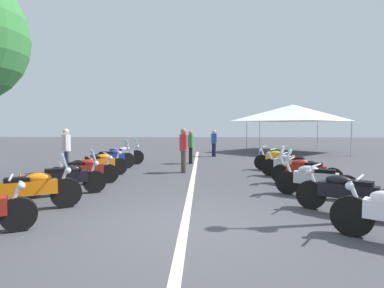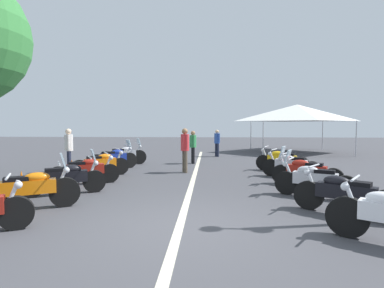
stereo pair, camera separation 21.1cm
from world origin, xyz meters
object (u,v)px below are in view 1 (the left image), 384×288
Objects in this scene: motorcycle_left_row_6 at (121,155)px; bystander_4 at (214,141)px; motorcycle_left_row_2 at (65,178)px; motorcycle_left_row_4 at (99,164)px; bystander_0 at (184,147)px; bystander_3 at (66,147)px; motorcycle_right_row_2 at (314,179)px; bystander_1 at (191,145)px; motorcycle_left_row_5 at (112,158)px; motorcycle_left_row_3 at (84,171)px; motorcycle_right_row_1 at (347,193)px; motorcycle_left_row_1 at (31,189)px; motorcycle_right_row_5 at (280,160)px; event_tent at (293,113)px; motorcycle_right_row_4 at (289,165)px; traffic_cone_2 at (70,169)px; motorcycle_right_row_3 at (305,171)px; traffic_cone_1 at (20,183)px.

bystander_4 is at bearing 13.30° from motorcycle_left_row_6.
motorcycle_left_row_4 is (2.97, 0.09, -0.00)m from motorcycle_left_row_2.
bystander_0 is 4.52m from bystander_3.
bystander_1 reaches higher than motorcycle_right_row_2.
motorcycle_left_row_5 is at bearing 141.77° from bystander_0.
motorcycle_left_row_4 reaches higher than motorcycle_left_row_3.
motorcycle_right_row_1 is (-4.49, -6.68, 0.00)m from motorcycle_left_row_4.
motorcycle_left_row_1 reaches higher than motorcycle_right_row_5.
motorcycle_left_row_1 is at bearing 146.35° from event_tent.
motorcycle_left_row_4 is at bearing 29.18° from motorcycle_right_row_4.
motorcycle_left_row_2 is 16.43m from event_tent.
bystander_4 is (5.33, -4.43, 0.43)m from motorcycle_left_row_5.
motorcycle_left_row_4 is at bearing 60.98° from motorcycle_left_row_1.
motorcycle_left_row_1 reaches higher than traffic_cone_2.
motorcycle_right_row_2 is (-4.66, -6.66, -0.01)m from motorcycle_left_row_5.
event_tent reaches higher than motorcycle_left_row_2.
motorcycle_right_row_5 is at bearing -39.20° from motorcycle_left_row_5.
motorcycle_left_row_2 is 1.01× the size of motorcycle_right_row_5.
bystander_4 reaches higher than motorcycle_left_row_1.
motorcycle_left_row_1 is 1.08× the size of motorcycle_right_row_1.
motorcycle_left_row_1 is 0.99× the size of motorcycle_left_row_3.
bystander_0 reaches higher than motorcycle_left_row_3.
motorcycle_right_row_5 is 8.02m from traffic_cone_2.
motorcycle_left_row_3 is (2.93, -0.04, -0.03)m from motorcycle_left_row_1.
motorcycle_right_row_2 is (-1.35, -6.54, 0.01)m from motorcycle_left_row_3.
motorcycle_left_row_2 is 1.42m from motorcycle_left_row_3.
bystander_4 reaches higher than motorcycle_left_row_2.
event_tent is (3.05, -5.38, 1.74)m from bystander_4.
traffic_cone_2 is (4.43, 7.73, -0.16)m from motorcycle_right_row_1.
bystander_0 is at bearing -21.12° from motorcycle_right_row_2.
motorcycle_right_row_1 is at bearing 168.17° from event_tent.
motorcycle_left_row_3 is at bearing -117.88° from motorcycle_left_row_6.
bystander_4 is (8.53, 2.46, 0.45)m from motorcycle_right_row_3.
motorcycle_left_row_3 is 0.98× the size of motorcycle_left_row_6.
traffic_cone_2 is (2.73, -0.18, 0.00)m from traffic_cone_1.
motorcycle_left_row_3 is 7.26m from motorcycle_right_row_1.
motorcycle_right_row_2 is (1.59, 0.09, 0.01)m from motorcycle_right_row_1.
motorcycle_right_row_2 is at bearing 166.41° from event_tent.
bystander_1 is at bearing 62.28° from bystander_0.
motorcycle_right_row_2 is 0.96× the size of motorcycle_right_row_5.
bystander_0 is 11.49m from event_tent.
motorcycle_right_row_1 is 8.91m from traffic_cone_2.
bystander_3 reaches higher than motorcycle_right_row_2.
motorcycle_left_row_3 reaches higher than traffic_cone_1.
motorcycle_right_row_3 is (-4.54, -6.86, -0.02)m from motorcycle_left_row_6.
traffic_cone_1 is at bearing 25.32° from motorcycle_right_row_2.
motorcycle_left_row_1 is 1.04× the size of motorcycle_right_row_4.
motorcycle_right_row_5 is 4.33m from bystander_1.
motorcycle_left_row_3 is at bearing -143.39° from traffic_cone_2.
motorcycle_right_row_1 is at bearing -40.89° from motorcycle_left_row_2.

